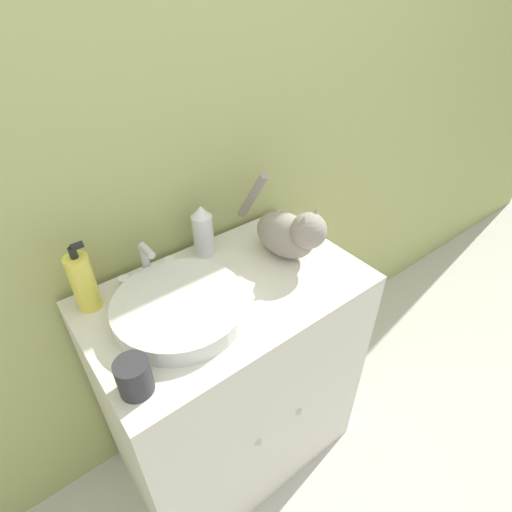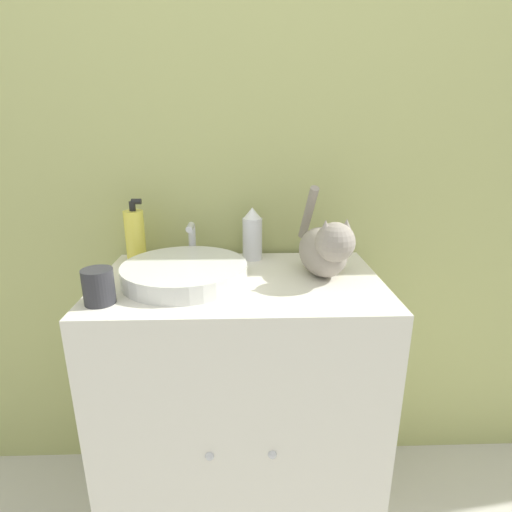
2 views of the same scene
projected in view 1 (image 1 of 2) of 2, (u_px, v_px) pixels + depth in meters
The scene contains 9 objects.
ground_plane at pixel (274, 493), 1.54m from camera, with size 8.00×8.00×0.00m, color beige.
wall_back at pixel (163, 136), 1.12m from camera, with size 6.00×0.05×2.50m.
vanity_cabinet at pixel (233, 381), 1.43m from camera, with size 0.82×0.52×0.88m.
sink_basin at pixel (180, 307), 1.07m from camera, with size 0.36×0.36×0.05m.
faucet at pixel (147, 264), 1.17m from camera, with size 0.18×0.08×0.13m.
cat at pixel (290, 232), 1.24m from camera, with size 0.16×0.35×0.25m.
soap_bottle at pixel (83, 282), 1.05m from camera, with size 0.06×0.06×0.21m.
spray_bottle at pixel (203, 231), 1.25m from camera, with size 0.07×0.07×0.17m.
cup at pixel (134, 377), 0.87m from camera, with size 0.08×0.08×0.09m.
Camera 1 is at (-0.47, -0.48, 1.66)m, focal length 28.00 mm.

